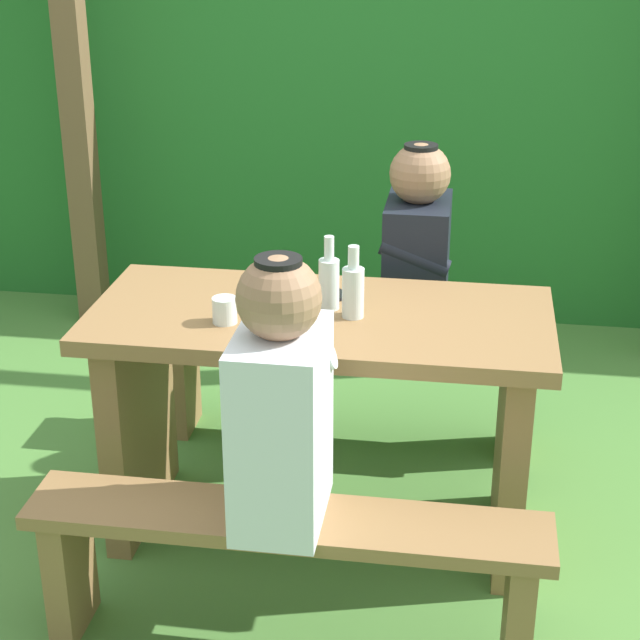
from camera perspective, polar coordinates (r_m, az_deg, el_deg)
The scene contains 12 objects.
ground_plane at distance 3.50m, azimuth 0.00°, elevation -11.30°, with size 12.00×12.00×0.00m, color #4E8339.
hedge_backdrop at distance 5.37m, azimuth 3.92°, elevation 11.38°, with size 6.40×1.06×1.78m, color #236927.
pergola_post_left at distance 4.85m, azimuth -13.28°, elevation 11.66°, with size 0.12×0.12×2.13m, color brown.
picnic_table at distance 3.23m, azimuth 0.00°, elevation -3.66°, with size 1.40×0.64×0.77m.
bench_near at distance 2.84m, azimuth -1.85°, elevation -12.73°, with size 1.40×0.24×0.44m.
bench_far at distance 3.85m, azimuth 1.33°, elevation -2.47°, with size 1.40×0.24×0.44m.
person_white_shirt at distance 2.61m, azimuth -2.17°, elevation -4.54°, with size 0.25×0.35×0.72m.
person_black_coat at distance 3.65m, azimuth 5.35°, elevation 3.70°, with size 0.25×0.35×0.72m.
drinking_glass at distance 3.05m, azimuth -5.27°, elevation 0.54°, with size 0.07×0.07×0.08m, color silver.
bottle_left at distance 3.07m, azimuth 1.84°, elevation 1.71°, with size 0.07×0.07×0.22m.
bottle_right at distance 3.12m, azimuth 0.50°, elevation 2.17°, with size 0.06×0.06×0.23m.
cell_phone at distance 3.27m, azimuth 0.62°, elevation 1.54°, with size 0.07×0.14×0.01m, color black.
Camera 1 is at (0.44, -2.85, 1.98)m, focal length 58.17 mm.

